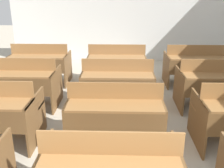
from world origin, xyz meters
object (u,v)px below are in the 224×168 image
Objects in this scene: bench_third_center at (117,83)px; bench_third_left at (22,82)px; bench_back_center at (117,64)px; bench_back_right at (195,64)px; bench_third_right at (215,83)px; bench_second_center at (115,113)px; bench_back_left at (40,63)px.

bench_third_left is at bearing 179.94° from bench_third_center.
bench_back_right is (1.68, -0.00, 0.00)m from bench_back_center.
bench_third_center is 1.68m from bench_third_right.
bench_third_center is 2.05m from bench_back_right.
bench_third_center is at bearing -0.06° from bench_third_left.
bench_second_center and bench_third_left have the same top height.
bench_second_center is at bearing -89.64° from bench_back_center.
bench_back_right is at bearing 55.49° from bench_second_center.
bench_back_center is 1.00× the size of bench_back_right.
bench_back_right is (3.36, -0.00, 0.00)m from bench_back_left.
bench_second_center and bench_third_center have the same top height.
bench_back_right is (1.66, 2.42, 0.00)m from bench_second_center.
bench_third_left is at bearing -88.44° from bench_back_left.
bench_back_center is at bearing 91.50° from bench_third_center.
bench_third_right is (3.35, 0.02, 0.00)m from bench_third_left.
bench_back_right is (3.32, 1.23, 0.00)m from bench_third_left.
bench_second_center and bench_back_right have the same top height.
bench_third_left and bench_back_right have the same top height.
bench_back_left and bench_back_center have the same top height.
bench_third_right is 2.09m from bench_back_center.
bench_back_center is at bearing 90.36° from bench_second_center.
bench_back_center is at bearing 144.81° from bench_third_right.
bench_back_left is 3.36m from bench_back_right.
bench_third_right is 1.00× the size of bench_back_right.
bench_back_left is 1.68m from bench_back_center.
bench_third_center is at bearing 89.18° from bench_second_center.
bench_second_center is 1.19m from bench_third_center.
bench_third_right is at bearing 0.78° from bench_third_center.
bench_second_center and bench_back_center have the same top height.
bench_third_left and bench_back_center have the same top height.
bench_third_right is 1.00× the size of bench_back_center.
bench_third_right is at bearing -19.65° from bench_back_left.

